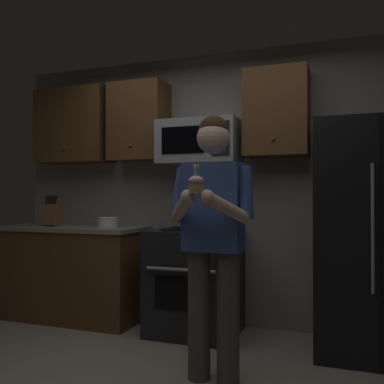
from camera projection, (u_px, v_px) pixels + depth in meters
wall_back at (223, 188)px, 4.18m from camera, size 4.40×0.10×2.60m
oven_range at (195, 281)px, 3.85m from camera, size 0.76×0.70×0.93m
microwave at (200, 142)px, 3.98m from camera, size 0.74×0.41×0.40m
refrigerator at (378, 238)px, 3.30m from camera, size 0.90×0.75×1.80m
cabinet_row_upper at (146, 122)px, 4.23m from camera, size 2.78×0.36×0.76m
counter_left at (74, 272)px, 4.32m from camera, size 1.44×0.66×0.92m
knife_block at (52, 215)px, 4.36m from camera, size 0.16×0.15×0.32m
bowl_large_white at (108, 222)px, 4.21m from camera, size 0.21×0.21×0.09m
person at (213, 230)px, 2.85m from camera, size 0.60×0.48×1.76m
cupcake at (196, 184)px, 2.54m from camera, size 0.09×0.09×0.17m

